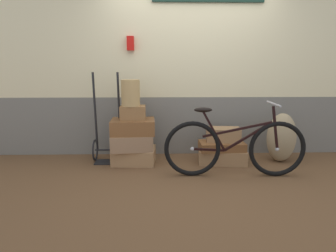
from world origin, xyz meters
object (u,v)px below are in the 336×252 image
(suitcase_1, at_px, (132,142))
(suitcase_5, at_px, (222,146))
(burlap_sack, at_px, (281,138))
(bicycle, at_px, (234,147))
(suitcase_4, at_px, (222,156))
(suitcase_0, at_px, (134,155))
(suitcase_3, at_px, (133,113))
(suitcase_2, at_px, (133,127))
(wicker_basket, at_px, (131,93))
(luggage_trolley, at_px, (108,142))
(suitcase_6, at_px, (223,135))

(suitcase_1, relative_size, suitcase_5, 0.93)
(burlap_sack, height_order, bicycle, bicycle)
(suitcase_4, bearing_deg, suitcase_5, -115.44)
(suitcase_0, distance_m, suitcase_3, 0.62)
(suitcase_2, relative_size, bicycle, 0.34)
(suitcase_0, height_order, bicycle, bicycle)
(suitcase_0, bearing_deg, suitcase_2, -111.29)
(suitcase_4, distance_m, suitcase_5, 0.16)
(suitcase_3, relative_size, burlap_sack, 0.49)
(suitcase_2, distance_m, bicycle, 1.42)
(wicker_basket, relative_size, luggage_trolley, 0.28)
(suitcase_0, xyz_separation_m, suitcase_1, (-0.03, -0.05, 0.21))
(suitcase_6, height_order, burlap_sack, burlap_sack)
(burlap_sack, xyz_separation_m, bicycle, (-0.82, -0.55, 0.02))
(burlap_sack, distance_m, bicycle, 0.99)
(luggage_trolley, bearing_deg, suitcase_5, -5.51)
(suitcase_1, xyz_separation_m, suitcase_6, (1.30, 0.03, 0.09))
(suitcase_0, height_order, luggage_trolley, luggage_trolley)
(suitcase_4, height_order, burlap_sack, burlap_sack)
(suitcase_6, bearing_deg, suitcase_1, -172.47)
(suitcase_5, relative_size, bicycle, 0.36)
(suitcase_0, xyz_separation_m, suitcase_2, (-0.00, -0.01, 0.42))
(suitcase_1, height_order, suitcase_4, suitcase_1)
(burlap_sack, bearing_deg, wicker_basket, -179.21)
(suitcase_5, height_order, luggage_trolley, luggage_trolley)
(suitcase_3, height_order, burlap_sack, suitcase_3)
(bicycle, bearing_deg, suitcase_2, 157.50)
(wicker_basket, bearing_deg, luggage_trolley, 160.31)
(wicker_basket, relative_size, burlap_sack, 0.51)
(suitcase_2, distance_m, wicker_basket, 0.47)
(suitcase_2, xyz_separation_m, suitcase_5, (1.25, -0.05, -0.28))
(suitcase_3, distance_m, bicycle, 1.45)
(suitcase_1, height_order, burlap_sack, burlap_sack)
(suitcase_5, distance_m, bicycle, 0.51)
(bicycle, bearing_deg, suitcase_3, 157.21)
(suitcase_2, xyz_separation_m, suitcase_6, (1.28, -0.00, -0.12))
(suitcase_5, bearing_deg, suitcase_1, 178.15)
(suitcase_6, xyz_separation_m, burlap_sack, (0.85, 0.02, -0.05))
(burlap_sack, bearing_deg, suitcase_5, -176.10)
(luggage_trolley, relative_size, bicycle, 0.73)
(suitcase_0, distance_m, suitcase_2, 0.42)
(luggage_trolley, bearing_deg, wicker_basket, -19.69)
(suitcase_4, xyz_separation_m, suitcase_5, (-0.02, -0.03, 0.16))
(suitcase_3, xyz_separation_m, luggage_trolley, (-0.38, 0.11, -0.45))
(suitcase_4, relative_size, suitcase_6, 1.42)
(suitcase_1, distance_m, suitcase_2, 0.21)
(suitcase_3, bearing_deg, suitcase_4, -2.58)
(suitcase_1, bearing_deg, burlap_sack, -4.66)
(bicycle, bearing_deg, suitcase_4, 93.42)
(suitcase_5, xyz_separation_m, wicker_basket, (-1.27, 0.03, 0.75))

